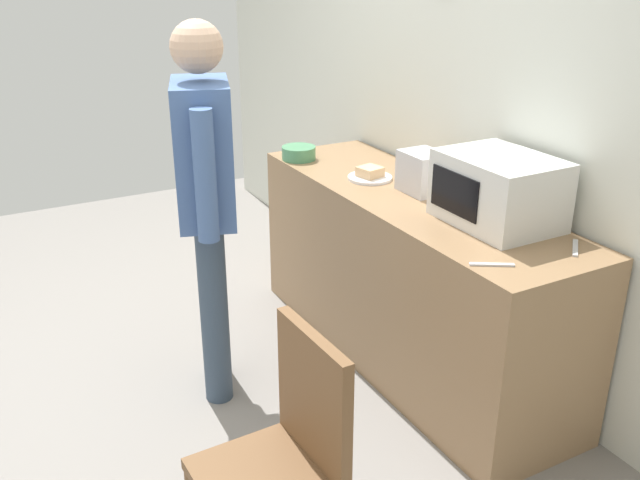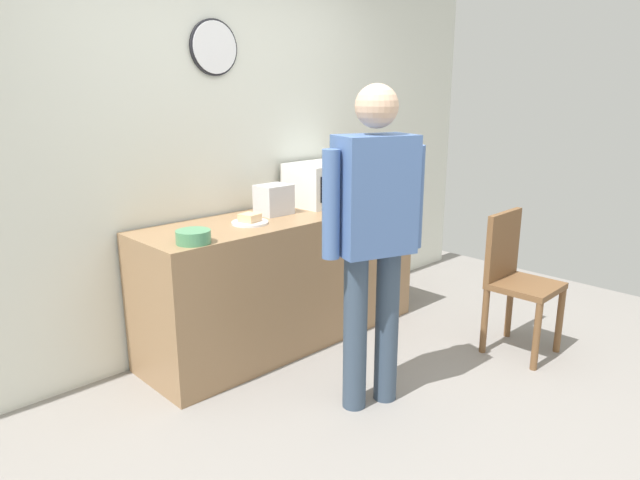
% 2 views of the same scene
% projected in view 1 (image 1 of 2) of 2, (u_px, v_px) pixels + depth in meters
% --- Properties ---
extents(ground_plane, '(6.00, 6.00, 0.00)m').
position_uv_depth(ground_plane, '(167.00, 391.00, 3.43)').
color(ground_plane, gray).
extents(back_wall, '(5.40, 0.13, 2.60)m').
position_uv_depth(back_wall, '(445.00, 95.00, 3.63)').
color(back_wall, silver).
rests_on(back_wall, ground_plane).
extents(kitchen_counter, '(2.05, 0.62, 0.90)m').
position_uv_depth(kitchen_counter, '(409.00, 278.00, 3.57)').
color(kitchen_counter, '#93704C').
rests_on(kitchen_counter, ground_plane).
extents(microwave, '(0.50, 0.39, 0.30)m').
position_uv_depth(microwave, '(499.00, 190.00, 3.00)').
color(microwave, silver).
rests_on(microwave, kitchen_counter).
extents(sandwich_plate, '(0.23, 0.23, 0.07)m').
position_uv_depth(sandwich_plate, '(370.00, 175.00, 3.62)').
color(sandwich_plate, white).
rests_on(sandwich_plate, kitchen_counter).
extents(salad_bowl, '(0.19, 0.19, 0.07)m').
position_uv_depth(salad_bowl, '(299.00, 153.00, 3.96)').
color(salad_bowl, '#4C8E60').
rests_on(salad_bowl, kitchen_counter).
extents(toaster, '(0.22, 0.18, 0.20)m').
position_uv_depth(toaster, '(423.00, 172.00, 3.41)').
color(toaster, silver).
rests_on(toaster, kitchen_counter).
extents(fork_utensil, '(0.11, 0.16, 0.01)m').
position_uv_depth(fork_utensil, '(492.00, 265.00, 2.65)').
color(fork_utensil, silver).
rests_on(fork_utensil, kitchen_counter).
extents(spoon_utensil, '(0.13, 0.14, 0.01)m').
position_uv_depth(spoon_utensil, '(575.00, 248.00, 2.79)').
color(spoon_utensil, silver).
rests_on(spoon_utensil, kitchen_counter).
extents(person_standing, '(0.56, 0.36, 1.75)m').
position_uv_depth(person_standing, '(206.00, 189.00, 3.09)').
color(person_standing, '#36475A').
rests_on(person_standing, ground_plane).
extents(wooden_chair, '(0.41, 0.41, 0.94)m').
position_uv_depth(wooden_chair, '(285.00, 457.00, 2.21)').
color(wooden_chair, brown).
rests_on(wooden_chair, ground_plane).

